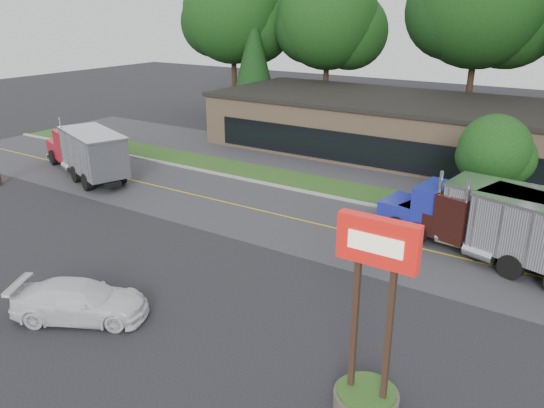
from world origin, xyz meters
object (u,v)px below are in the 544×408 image
Objects in this scene: dump_truck_red at (87,151)px; dump_truck_maroon at (512,228)px; dump_truck_blue at (477,214)px; bilo_sign at (370,349)px; rally_car at (81,301)px.

dump_truck_red is 26.82m from dump_truck_maroon.
dump_truck_blue is (25.07, 2.32, -0.01)m from dump_truck_red.
rally_car is (-10.87, -1.38, -1.30)m from bilo_sign.
dump_truck_maroon reaches higher than rally_car.
dump_truck_red is 1.08× the size of dump_truck_maroon.
dump_truck_red is (-25.13, 10.54, -0.21)m from bilo_sign.
rally_car is at bearing 160.29° from dump_truck_red.
bilo_sign is 12.04m from dump_truck_maroon.
dump_truck_maroon is at bearing 82.10° from bilo_sign.
dump_truck_blue is 17.91m from rally_car.
bilo_sign is at bearing 96.93° from dump_truck_blue.
dump_truck_red is at bearing 21.11° from rally_car.
bilo_sign reaches higher than dump_truck_red.
dump_truck_blue is at bearing -154.53° from dump_truck_red.
bilo_sign is 0.57× the size of dump_truck_red.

